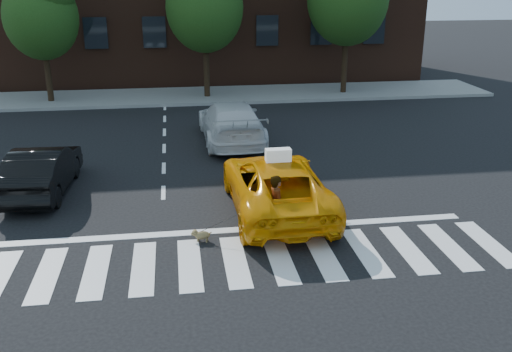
# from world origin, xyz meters

# --- Properties ---
(ground) EXTENTS (120.00, 120.00, 0.00)m
(ground) POSITION_xyz_m (0.00, 0.00, 0.00)
(ground) COLOR black
(ground) RESTS_ON ground
(crosswalk) EXTENTS (13.00, 2.40, 0.01)m
(crosswalk) POSITION_xyz_m (0.00, 0.00, 0.01)
(crosswalk) COLOR silver
(crosswalk) RESTS_ON ground
(stop_line) EXTENTS (12.00, 0.30, 0.01)m
(stop_line) POSITION_xyz_m (0.00, 1.60, 0.01)
(stop_line) COLOR silver
(stop_line) RESTS_ON ground
(sidewalk_far) EXTENTS (30.00, 4.00, 0.15)m
(sidewalk_far) POSITION_xyz_m (0.00, 17.50, 0.07)
(sidewalk_far) COLOR slate
(sidewalk_far) RESTS_ON ground
(tree_left) EXTENTS (3.39, 3.38, 6.50)m
(tree_left) POSITION_xyz_m (-6.97, 17.00, 4.44)
(tree_left) COLOR black
(tree_left) RESTS_ON ground
(taxi) EXTENTS (2.48, 5.29, 1.46)m
(taxi) POSITION_xyz_m (1.40, 2.67, 0.73)
(taxi) COLOR orange
(taxi) RESTS_ON ground
(black_sedan) EXTENTS (1.66, 4.21, 1.36)m
(black_sedan) POSITION_xyz_m (-5.00, 4.97, 0.68)
(black_sedan) COLOR black
(black_sedan) RESTS_ON ground
(white_suv) EXTENTS (2.28, 5.31, 1.53)m
(white_suv) POSITION_xyz_m (0.90, 9.32, 0.76)
(white_suv) COLOR silver
(white_suv) RESTS_ON ground
(woman) EXTENTS (0.45, 0.62, 1.57)m
(woman) POSITION_xyz_m (1.12, 1.10, 0.78)
(woman) COLOR #999999
(woman) RESTS_ON ground
(dog) EXTENTS (0.50, 0.26, 0.29)m
(dog) POSITION_xyz_m (-0.70, 1.11, 0.17)
(dog) COLOR #8F6D49
(dog) RESTS_ON ground
(taxi_sign) EXTENTS (0.65, 0.29, 0.32)m
(taxi_sign) POSITION_xyz_m (1.40, 2.47, 1.62)
(taxi_sign) COLOR white
(taxi_sign) RESTS_ON taxi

